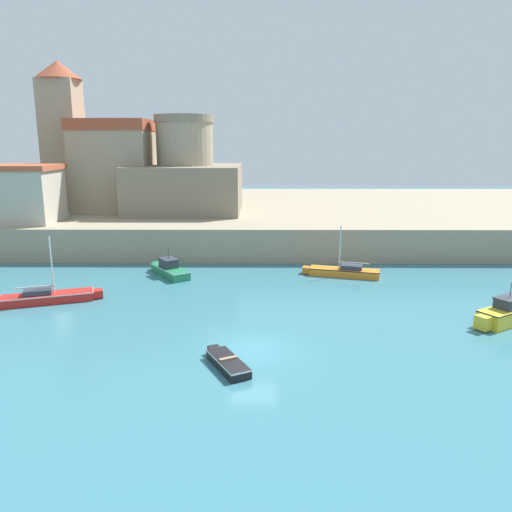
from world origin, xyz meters
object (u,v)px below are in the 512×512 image
at_px(dinghy_black_1, 227,362).
at_px(sailboat_red_3, 49,297).
at_px(harbor_shed_mid_row, 10,193).
at_px(fortress, 186,180).
at_px(church, 112,158).
at_px(motorboat_yellow_0, 509,313).
at_px(motorboat_green_4, 169,269).
at_px(sailboat_orange_2, 343,271).

xyz_separation_m(dinghy_black_1, sailboat_red_3, (-12.94, 10.08, 0.14)).
bearing_deg(harbor_shed_mid_row, fortress, 27.27).
bearing_deg(dinghy_black_1, harbor_shed_mid_row, 131.42).
relative_size(church, harbor_shed_mid_row, 1.75).
xyz_separation_m(church, fortress, (9.18, -3.37, -2.26)).
height_order(church, fortress, church).
relative_size(church, fortress, 1.34).
distance_m(church, fortress, 10.04).
bearing_deg(motorboat_yellow_0, fortress, 130.40).
bearing_deg(fortress, dinghy_black_1, -78.77).
distance_m(motorboat_yellow_0, fortress, 36.84).
bearing_deg(motorboat_green_4, harbor_shed_mid_row, 153.12).
bearing_deg(motorboat_green_4, fortress, 92.94).
bearing_deg(harbor_shed_mid_row, dinghy_black_1, -48.58).
relative_size(sailboat_orange_2, fortress, 0.52).
bearing_deg(fortress, sailboat_orange_2, -47.94).
xyz_separation_m(motorboat_green_4, fortress, (-0.86, 16.80, 6.13)).
distance_m(motorboat_yellow_0, sailboat_red_3, 29.96).
height_order(motorboat_green_4, harbor_shed_mid_row, harbor_shed_mid_row).
relative_size(motorboat_yellow_0, church, 0.32).
height_order(dinghy_black_1, sailboat_orange_2, sailboat_orange_2).
xyz_separation_m(sailboat_orange_2, harbor_shed_mid_row, (-31.25, 8.65, 5.52)).
relative_size(fortress, harbor_shed_mid_row, 1.30).
xyz_separation_m(dinghy_black_1, harbor_shed_mid_row, (-22.76, 25.80, 5.65)).
distance_m(dinghy_black_1, motorboat_green_4, 18.23).
distance_m(church, harbor_shed_mid_row, 13.80).
distance_m(dinghy_black_1, sailboat_red_3, 16.40).
distance_m(motorboat_yellow_0, sailboat_orange_2, 13.61).
bearing_deg(dinghy_black_1, sailboat_orange_2, 63.66).
xyz_separation_m(motorboat_yellow_0, motorboat_green_4, (-22.69, 10.88, -0.11)).
bearing_deg(motorboat_yellow_0, motorboat_green_4, 154.39).
distance_m(dinghy_black_1, sailboat_orange_2, 19.14).
distance_m(motorboat_yellow_0, harbor_shed_mid_row, 44.38).
relative_size(sailboat_red_3, fortress, 0.54).
bearing_deg(motorboat_green_4, sailboat_red_3, -134.48).
distance_m(sailboat_red_3, motorboat_green_4, 10.05).
bearing_deg(dinghy_black_1, motorboat_yellow_0, 20.77).
relative_size(motorboat_green_4, church, 0.30).
bearing_deg(motorboat_green_4, motorboat_yellow_0, -25.61).
bearing_deg(church, sailboat_orange_2, -39.68).
bearing_deg(dinghy_black_1, fortress, 101.23).
xyz_separation_m(sailboat_orange_2, church, (-24.43, 20.27, 8.51)).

